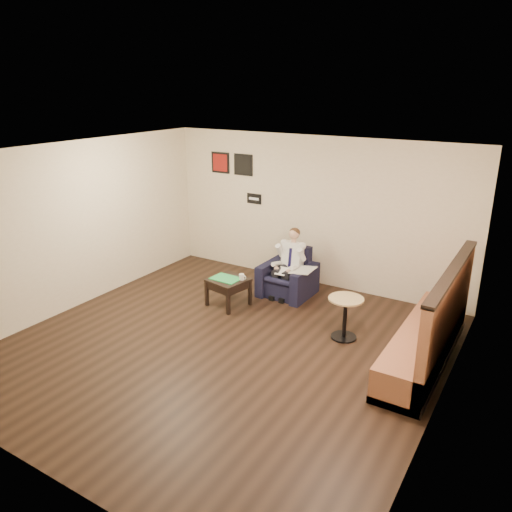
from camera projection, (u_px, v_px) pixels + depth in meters
The scene contains 19 objects.
ground at pixel (223, 347), 7.34m from camera, with size 6.00×6.00×0.00m, color black.
wall_back at pixel (314, 212), 9.30m from camera, with size 6.00×0.02×2.80m, color #EFE2C4.
wall_front at pixel (28, 351), 4.46m from camera, with size 6.00×0.02×2.80m, color #EFE2C4.
wall_left at pixel (75, 226), 8.36m from camera, with size 0.02×6.00×2.80m, color #EFE2C4.
wall_right at pixel (447, 305), 5.41m from camera, with size 0.02×6.00×2.80m, color #EFE2C4.
ceiling at pixel (219, 155), 6.42m from camera, with size 6.00×6.00×0.02m, color white.
seating_sign at pixel (254, 199), 9.90m from camera, with size 0.32×0.02×0.20m, color black.
art_print_left at pixel (220, 163), 10.08m from camera, with size 0.42×0.03×0.42m, color maroon.
art_print_right at pixel (243, 165), 9.81m from camera, with size 0.42×0.03×0.42m, color black.
armchair at pixel (288, 273), 9.03m from camera, with size 0.87×0.87×0.85m, color black.
seated_man at pixel (285, 266), 8.89m from camera, with size 0.55×0.83×1.16m, color silver, non-canonical shape.
lap_papers at pixel (282, 271), 8.83m from camera, with size 0.19×0.28×0.01m, color white.
newspaper at pixel (303, 270), 8.72m from camera, with size 0.37×0.46×0.01m, color silver.
side_table at pixel (228, 292), 8.64m from camera, with size 0.60×0.60×0.49m, color black.
green_folder at pixel (226, 278), 8.57m from camera, with size 0.49×0.35×0.01m, color green.
coffee_mug at pixel (242, 277), 8.51m from camera, with size 0.09×0.09×0.10m, color white.
smartphone at pixel (237, 277), 8.65m from camera, with size 0.15×0.08×0.01m, color black.
banquette at pixel (427, 315), 6.76m from camera, with size 0.65×2.74×1.40m, color #925638.
cafe_table at pixel (345, 318), 7.49m from camera, with size 0.53×0.53×0.66m, color tan.
Camera 1 is at (3.80, -5.29, 3.67)m, focal length 35.00 mm.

